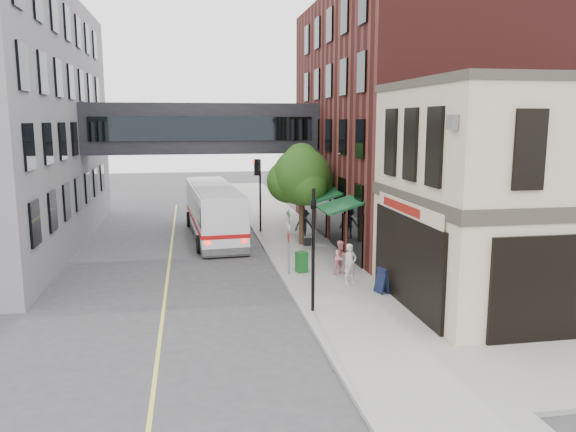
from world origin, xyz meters
name	(u,v)px	position (x,y,z in m)	size (l,w,h in m)	color
ground	(314,336)	(0.00, 0.00, 0.00)	(120.00, 120.00, 0.00)	#38383A
sidewalk_main	(295,242)	(2.00, 14.00, 0.07)	(4.00, 60.00, 0.15)	gray
corner_building	(534,195)	(8.97, 2.00, 4.21)	(10.19, 8.12, 8.45)	#C0AF93
brick_building	(422,120)	(9.98, 15.00, 6.99)	(13.76, 18.00, 14.00)	#4A1917
skyway_bridge	(203,128)	(-3.00, 18.00, 6.50)	(14.00, 3.18, 3.00)	black
traffic_signal_near	(312,235)	(0.37, 2.00, 2.98)	(0.44, 0.22, 4.60)	black
traffic_signal_far	(258,180)	(0.26, 17.00, 3.34)	(0.53, 0.28, 4.50)	black
street_sign_pole	(288,235)	(0.39, 7.00, 1.93)	(0.08, 0.75, 3.00)	gray
street_tree	(301,177)	(2.19, 13.22, 3.91)	(3.80, 3.20, 5.60)	#382619
lane_marking	(169,266)	(-5.00, 10.00, 0.01)	(0.12, 40.00, 0.01)	#D8CC4C
bus	(214,209)	(-2.50, 16.56, 1.71)	(3.33, 11.50, 3.06)	white
pedestrian_a	(350,264)	(2.71, 5.09, 1.01)	(0.62, 0.41, 1.71)	silver
pedestrian_b	(341,257)	(2.72, 6.59, 0.92)	(0.75, 0.58, 1.54)	pink
pedestrian_c	(304,225)	(2.56, 14.01, 1.04)	(1.15, 0.66, 1.78)	black
newspaper_box	(302,262)	(1.04, 7.21, 0.62)	(0.47, 0.42, 0.94)	#14591F
sandwich_board	(382,280)	(3.60, 3.59, 0.66)	(0.37, 0.58, 1.03)	black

